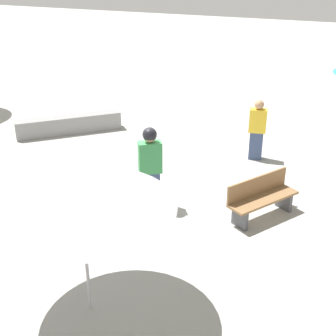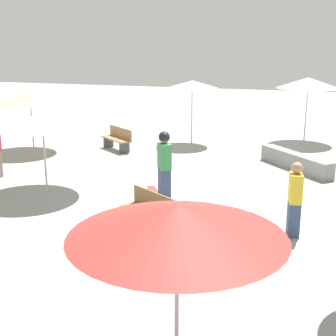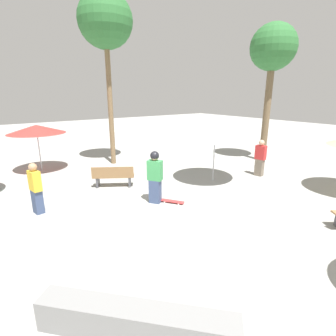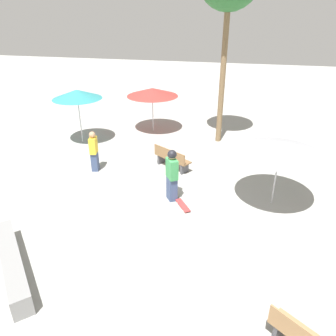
{
  "view_description": "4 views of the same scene",
  "coord_description": "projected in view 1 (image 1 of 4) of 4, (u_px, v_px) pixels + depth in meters",
  "views": [
    {
      "loc": [
        4.56,
        -8.7,
        4.96
      ],
      "look_at": [
        1.16,
        -0.69,
        0.9
      ],
      "focal_mm": 50.0,
      "sensor_mm": 36.0,
      "label": 1
    },
    {
      "loc": [
        11.79,
        2.95,
        3.9
      ],
      "look_at": [
        1.1,
        -0.63,
        0.9
      ],
      "focal_mm": 50.0,
      "sensor_mm": 36.0,
      "label": 2
    },
    {
      "loc": [
        -6.07,
        3.67,
        3.57
      ],
      "look_at": [
        0.57,
        -1.17,
        1.21
      ],
      "focal_mm": 28.0,
      "sensor_mm": 36.0,
      "label": 3
    },
    {
      "loc": [
        -8.27,
        -2.72,
        5.79
      ],
      "look_at": [
        0.94,
        -0.66,
        1.08
      ],
      "focal_mm": 35.0,
      "sensor_mm": 36.0,
      "label": 4
    }
  ],
  "objects": [
    {
      "name": "shade_umbrella_grey",
      "position": [
        80.0,
        194.0,
        6.31
      ],
      "size": [
        2.65,
        2.65,
        2.16
      ],
      "color": "#B7B7BC",
      "rests_on": "ground_plane"
    },
    {
      "name": "skateboard",
      "position": [
        126.0,
        209.0,
        9.74
      ],
      "size": [
        0.77,
        0.61,
        0.07
      ],
      "rotation": [
        0.0,
        0.0,
        3.74
      ],
      "color": "red",
      "rests_on": "ground_plane"
    },
    {
      "name": "skater_main",
      "position": [
        150.0,
        165.0,
        9.6
      ],
      "size": [
        0.54,
        0.48,
        1.77
      ],
      "rotation": [
        0.0,
        0.0,
        3.73
      ],
      "color": "#38476B",
      "rests_on": "ground_plane"
    },
    {
      "name": "bench_far",
      "position": [
        261.0,
        198.0,
        9.43
      ],
      "size": [
        1.22,
        1.59,
        0.85
      ],
      "rotation": [
        0.0,
        0.0,
        4.15
      ],
      "color": "#47474C",
      "rests_on": "ground_plane"
    },
    {
      "name": "ground_plane",
      "position": [
        134.0,
        183.0,
        10.97
      ],
      "size": [
        60.0,
        60.0,
        0.0
      ],
      "primitive_type": "plane",
      "color": "#9E9E99"
    },
    {
      "name": "bystander_watching",
      "position": [
        257.0,
        130.0,
        11.94
      ],
      "size": [
        0.47,
        0.32,
        1.59
      ],
      "rotation": [
        0.0,
        0.0,
        3.33
      ],
      "color": "#38476B",
      "rests_on": "ground_plane"
    },
    {
      "name": "concrete_ledge",
      "position": [
        69.0,
        125.0,
        13.86
      ],
      "size": [
        2.54,
        2.41,
        0.53
      ],
      "rotation": [
        0.0,
        0.0,
        0.75
      ],
      "color": "gray",
      "rests_on": "ground_plane"
    }
  ]
}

